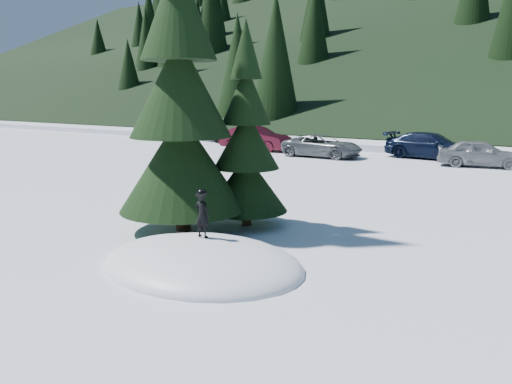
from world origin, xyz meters
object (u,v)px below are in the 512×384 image
Objects in this scene: child_skier at (202,215)px; car_4 at (480,153)px; car_2 at (322,146)px; car_0 at (216,133)px; spruce_short at (246,147)px; car_1 at (256,138)px; car_3 at (431,146)px; spruce_tall at (180,101)px.

car_4 is (1.79, 18.58, -0.29)m from child_skier.
car_0 is at bearing 68.01° from car_2.
car_0 is (-16.96, 19.17, -1.44)m from spruce_short.
car_1 reaches higher than car_2.
car_4 is (2.96, -1.91, -0.05)m from car_3.
car_1 is at bearing 105.00° from car_3.
car_0 is at bearing 55.23° from car_1.
child_skier is 21.85m from car_1.
spruce_tall is at bearing -178.15° from car_3.
car_2 is at bearing -92.11° from car_0.
car_3 is 1.26× the size of car_4.
spruce_short is 1.07× the size of car_3.
car_3 is (5.32, 2.74, 0.09)m from car_2.
spruce_short is 17.70m from car_3.
car_4 is at bearing -94.82° from car_1.
car_4 is at bearing -97.32° from child_skier.
car_2 is 8.31m from car_4.
car_1 is 13.43m from car_4.
car_1 is 1.17× the size of car_4.
spruce_tall reaches higher than car_1.
car_4 is (2.72, 15.74, -1.42)m from spruce_short.
spruce_tall is 2.11m from spruce_short.
car_2 is (-6.48, 17.76, -0.33)m from child_skier.
spruce_tall reaches higher than car_3.
spruce_short is at bearing -120.15° from car_0.
car_1 reaches higher than car_4.
car_0 is at bearing 127.80° from spruce_tall.
car_4 reaches higher than car_2.
car_0 is 0.77× the size of car_3.
spruce_short reaches higher than car_3.
child_skier is at bearing -161.45° from car_2.
car_1 reaches higher than car_0.
car_2 is (5.16, -0.72, -0.13)m from car_1.
spruce_short is 1.38× the size of car_0.
spruce_tall is 26.17m from car_0.
spruce_tall is 2.16× the size of car_4.
car_2 is (11.40, -4.26, -0.02)m from car_0.
spruce_tall is 17.15m from car_2.
spruce_tall reaches higher than car_2.
spruce_tall is 2.22× the size of car_0.
car_3 is at bearing -88.55° from child_skier.
child_skier is 18.91m from car_2.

